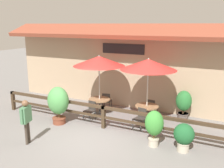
{
  "coord_description": "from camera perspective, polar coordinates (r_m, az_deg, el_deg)",
  "views": [
    {
      "loc": [
        4.61,
        -7.42,
        4.19
      ],
      "look_at": [
        0.15,
        1.53,
        1.79
      ],
      "focal_mm": 40.0,
      "sensor_mm": 36.0,
      "label": 1
    }
  ],
  "objects": [
    {
      "name": "chair_middle_streetside",
      "position": [
        10.41,
        6.5,
        -7.59
      ],
      "size": [
        0.51,
        0.51,
        0.83
      ],
      "rotation": [
        0.0,
        0.0,
        -0.24
      ],
      "color": "#332D28",
      "rests_on": "ground"
    },
    {
      "name": "chair_near_streetside",
      "position": [
        11.28,
        -4.96,
        -5.86
      ],
      "size": [
        0.48,
        0.48,
        0.83
      ],
      "rotation": [
        0.0,
        0.0,
        -0.16
      ],
      "color": "#332D28",
      "rests_on": "ground"
    },
    {
      "name": "ground_plane",
      "position": [
        9.68,
        -4.96,
        -12.19
      ],
      "size": [
        60.0,
        60.0,
        0.0
      ],
      "primitive_type": "plane",
      "color": "slate"
    },
    {
      "name": "potted_plant_corner_fern",
      "position": [
        11.64,
        16.05,
        -4.19
      ],
      "size": [
        0.7,
        0.63,
        1.32
      ],
      "color": "#564C47",
      "rests_on": "ground"
    },
    {
      "name": "dining_table_near",
      "position": [
        11.88,
        -2.86,
        -4.11
      ],
      "size": [
        1.02,
        1.02,
        0.75
      ],
      "color": "olive",
      "rests_on": "ground"
    },
    {
      "name": "potted_plant_broad_leaf",
      "position": [
        10.88,
        -12.18,
        -4.14
      ],
      "size": [
        0.93,
        0.84,
        1.63
      ],
      "color": "brown",
      "rests_on": "ground"
    },
    {
      "name": "patio_railing",
      "position": [
        10.25,
        -1.97,
        -6.44
      ],
      "size": [
        10.4,
        0.14,
        0.95
      ],
      "color": "#3D2D1E",
      "rests_on": "ground"
    },
    {
      "name": "patio_umbrella_near",
      "position": [
        11.44,
        -2.97,
        5.27
      ],
      "size": [
        2.4,
        2.4,
        2.82
      ],
      "color": "#B7B2A8",
      "rests_on": "ground"
    },
    {
      "name": "potted_plant_small_flowering",
      "position": [
        8.83,
        16.1,
        -11.33
      ],
      "size": [
        0.69,
        0.62,
        0.99
      ],
      "color": "#B7AD99",
      "rests_on": "ground"
    },
    {
      "name": "dining_table_middle",
      "position": [
        11.02,
        7.95,
        -5.65
      ],
      "size": [
        1.02,
        1.02,
        0.75
      ],
      "color": "olive",
      "rests_on": "ground"
    },
    {
      "name": "patio_umbrella_middle",
      "position": [
        10.54,
        8.3,
        4.44
      ],
      "size": [
        2.4,
        2.4,
        2.82
      ],
      "color": "#B7B2A8",
      "rests_on": "ground"
    },
    {
      "name": "pedestrian",
      "position": [
        9.34,
        -19.05,
        -6.95
      ],
      "size": [
        0.29,
        0.56,
        1.63
      ],
      "rotation": [
        0.0,
        0.0,
        -1.34
      ],
      "color": "#42382D",
      "rests_on": "ground"
    },
    {
      "name": "chair_near_wallside",
      "position": [
        12.61,
        -1.21,
        -3.71
      ],
      "size": [
        0.5,
        0.5,
        0.83
      ],
      "rotation": [
        0.0,
        0.0,
        3.37
      ],
      "color": "#332D28",
      "rests_on": "ground"
    },
    {
      "name": "building_facade",
      "position": [
        12.57,
        4.62,
        4.19
      ],
      "size": [
        14.28,
        1.49,
        4.23
      ],
      "color": "tan",
      "rests_on": "ground"
    },
    {
      "name": "potted_plant_tall_tropical",
      "position": [
        8.89,
        9.61,
        -9.25
      ],
      "size": [
        0.65,
        0.59,
        1.3
      ],
      "color": "#B7AD99",
      "rests_on": "ground"
    },
    {
      "name": "chair_middle_wallside",
      "position": [
        11.73,
        9.08,
        -5.21
      ],
      "size": [
        0.47,
        0.47,
        0.83
      ],
      "rotation": [
        0.0,
        0.0,
        3.01
      ],
      "color": "#332D28",
      "rests_on": "ground"
    }
  ]
}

